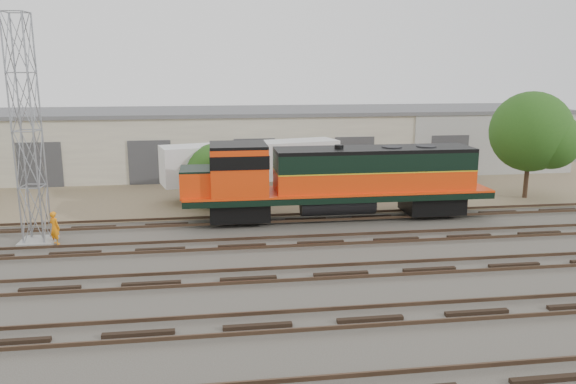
{
  "coord_description": "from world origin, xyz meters",
  "views": [
    {
      "loc": [
        -1.45,
        -25.32,
        8.78
      ],
      "look_at": [
        2.68,
        4.0,
        2.2
      ],
      "focal_mm": 35.0,
      "sensor_mm": 36.0,
      "label": 1
    }
  ],
  "objects": [
    {
      "name": "worker",
      "position": [
        -9.36,
        3.38,
        0.85
      ],
      "size": [
        0.74,
        0.7,
        1.71
      ],
      "primitive_type": "imported",
      "rotation": [
        0.0,
        0.0,
        2.51
      ],
      "color": "orange",
      "rests_on": "ground"
    },
    {
      "name": "semi_trailer",
      "position": [
        1.68,
        12.72,
        2.38
      ],
      "size": [
        12.5,
        5.36,
        3.78
      ],
      "rotation": [
        0.0,
        0.0,
        0.25
      ],
      "color": "white",
      "rests_on": "ground"
    },
    {
      "name": "warehouse",
      "position": [
        0.04,
        22.98,
        2.65
      ],
      "size": [
        58.4,
        10.4,
        5.3
      ],
      "color": "beige",
      "rests_on": "ground"
    },
    {
      "name": "locomotive",
      "position": [
        5.6,
        6.0,
        2.47
      ],
      "size": [
        18.01,
        3.16,
        4.33
      ],
      "color": "black",
      "rests_on": "tracks"
    },
    {
      "name": "tracks",
      "position": [
        0.0,
        -3.0,
        0.08
      ],
      "size": [
        80.0,
        20.4,
        0.28
      ],
      "color": "black",
      "rests_on": "ground"
    },
    {
      "name": "dumpster_red",
      "position": [
        17.84,
        15.62,
        0.7
      ],
      "size": [
        1.69,
        1.6,
        1.4
      ],
      "primitive_type": "cube",
      "rotation": [
        0.0,
        0.0,
        0.15
      ],
      "color": "maroon",
      "rests_on": "ground"
    },
    {
      "name": "ground",
      "position": [
        0.0,
        0.0,
        0.0
      ],
      "size": [
        140.0,
        140.0,
        0.0
      ],
      "primitive_type": "plane",
      "color": "#47423A",
      "rests_on": "ground"
    },
    {
      "name": "tree_east",
      "position": [
        20.25,
        9.5,
        4.43
      ],
      "size": [
        5.65,
        5.38,
        7.27
      ],
      "color": "#382619",
      "rests_on": "ground"
    },
    {
      "name": "signal_tower",
      "position": [
        -10.29,
        3.61,
        5.51
      ],
      "size": [
        1.67,
        1.67,
        11.34
      ],
      "rotation": [
        0.0,
        0.0,
        -0.12
      ],
      "color": "gray",
      "rests_on": "ground"
    },
    {
      "name": "tree_mid",
      "position": [
        -0.75,
        10.51,
        1.79
      ],
      "size": [
        4.54,
        4.32,
        4.32
      ],
      "color": "#382619",
      "rests_on": "ground"
    },
    {
      "name": "dirt_strip",
      "position": [
        0.0,
        15.0,
        0.01
      ],
      "size": [
        80.0,
        16.0,
        0.02
      ],
      "primitive_type": "cube",
      "color": "#726047",
      "rests_on": "ground"
    },
    {
      "name": "dumpster_blue",
      "position": [
        17.65,
        17.38,
        0.75
      ],
      "size": [
        2.08,
        2.03,
        1.5
      ],
      "primitive_type": "cube",
      "rotation": [
        0.0,
        0.0,
        0.43
      ],
      "color": "navy",
      "rests_on": "ground"
    }
  ]
}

